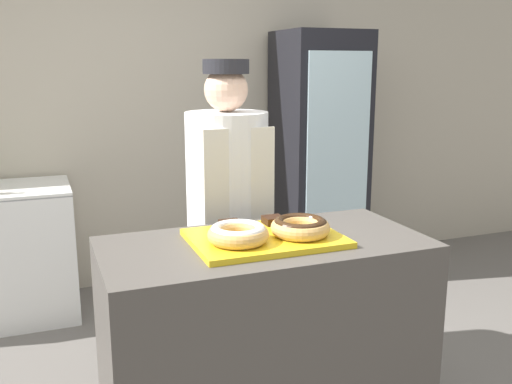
{
  "coord_description": "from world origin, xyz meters",
  "views": [
    {
      "loc": [
        -0.81,
        -2.01,
        1.6
      ],
      "look_at": [
        0.0,
        0.1,
        1.09
      ],
      "focal_mm": 40.0,
      "sensor_mm": 36.0,
      "label": 1
    }
  ],
  "objects_px": {
    "donut_chocolate_glaze": "(300,226)",
    "beverage_fridge": "(319,157)",
    "donut_light_glaze": "(238,233)",
    "baker_person": "(228,218)",
    "serving_tray": "(265,238)",
    "brownie_back_right": "(273,220)",
    "brownie_back_left": "(230,225)"
  },
  "relations": [
    {
      "from": "donut_chocolate_glaze",
      "to": "beverage_fridge",
      "type": "distance_m",
      "value": 2.07
    },
    {
      "from": "brownie_back_left",
      "to": "brownie_back_right",
      "type": "xyz_separation_m",
      "value": [
        0.19,
        0.0,
        0.0
      ]
    },
    {
      "from": "baker_person",
      "to": "brownie_back_left",
      "type": "bearing_deg",
      "value": -107.04
    },
    {
      "from": "donut_light_glaze",
      "to": "brownie_back_left",
      "type": "bearing_deg",
      "value": 80.03
    },
    {
      "from": "donut_chocolate_glaze",
      "to": "beverage_fridge",
      "type": "relative_size",
      "value": 0.13
    },
    {
      "from": "brownie_back_left",
      "to": "baker_person",
      "type": "bearing_deg",
      "value": 72.96
    },
    {
      "from": "brownie_back_right",
      "to": "serving_tray",
      "type": "bearing_deg",
      "value": -123.58
    },
    {
      "from": "donut_light_glaze",
      "to": "baker_person",
      "type": "height_order",
      "value": "baker_person"
    },
    {
      "from": "donut_light_glaze",
      "to": "brownie_back_right",
      "type": "height_order",
      "value": "donut_light_glaze"
    },
    {
      "from": "beverage_fridge",
      "to": "baker_person",
      "type": "bearing_deg",
      "value": -133.87
    },
    {
      "from": "serving_tray",
      "to": "baker_person",
      "type": "relative_size",
      "value": 0.36
    },
    {
      "from": "brownie_back_left",
      "to": "brownie_back_right",
      "type": "relative_size",
      "value": 1.0
    },
    {
      "from": "donut_light_glaze",
      "to": "donut_chocolate_glaze",
      "type": "distance_m",
      "value": 0.26
    },
    {
      "from": "serving_tray",
      "to": "brownie_back_left",
      "type": "bearing_deg",
      "value": 123.58
    },
    {
      "from": "donut_light_glaze",
      "to": "beverage_fridge",
      "type": "bearing_deg",
      "value": 54.86
    },
    {
      "from": "brownie_back_right",
      "to": "beverage_fridge",
      "type": "distance_m",
      "value": 1.92
    },
    {
      "from": "donut_chocolate_glaze",
      "to": "baker_person",
      "type": "distance_m",
      "value": 0.69
    },
    {
      "from": "serving_tray",
      "to": "beverage_fridge",
      "type": "bearing_deg",
      "value": 56.99
    },
    {
      "from": "serving_tray",
      "to": "donut_chocolate_glaze",
      "type": "bearing_deg",
      "value": -20.97
    },
    {
      "from": "serving_tray",
      "to": "brownie_back_right",
      "type": "distance_m",
      "value": 0.18
    },
    {
      "from": "brownie_back_left",
      "to": "brownie_back_right",
      "type": "bearing_deg",
      "value": 0.0
    },
    {
      "from": "brownie_back_right",
      "to": "baker_person",
      "type": "height_order",
      "value": "baker_person"
    },
    {
      "from": "brownie_back_left",
      "to": "donut_light_glaze",
      "type": "bearing_deg",
      "value": -99.97
    },
    {
      "from": "donut_light_glaze",
      "to": "brownie_back_left",
      "type": "xyz_separation_m",
      "value": [
        0.03,
        0.19,
        -0.02
      ]
    },
    {
      "from": "serving_tray",
      "to": "donut_light_glaze",
      "type": "distance_m",
      "value": 0.15
    },
    {
      "from": "brownie_back_left",
      "to": "beverage_fridge",
      "type": "xyz_separation_m",
      "value": [
        1.24,
        1.61,
        -0.03
      ]
    },
    {
      "from": "brownie_back_left",
      "to": "beverage_fridge",
      "type": "bearing_deg",
      "value": 52.49
    },
    {
      "from": "serving_tray",
      "to": "brownie_back_left",
      "type": "relative_size",
      "value": 7.25
    },
    {
      "from": "brownie_back_left",
      "to": "beverage_fridge",
      "type": "height_order",
      "value": "beverage_fridge"
    },
    {
      "from": "donut_light_glaze",
      "to": "beverage_fridge",
      "type": "height_order",
      "value": "beverage_fridge"
    },
    {
      "from": "serving_tray",
      "to": "donut_chocolate_glaze",
      "type": "xyz_separation_m",
      "value": [
        0.13,
        -0.05,
        0.05
      ]
    },
    {
      "from": "serving_tray",
      "to": "brownie_back_left",
      "type": "height_order",
      "value": "brownie_back_left"
    }
  ]
}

